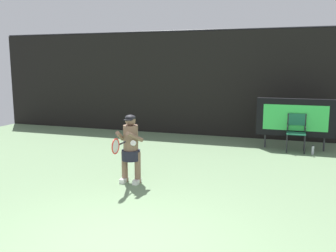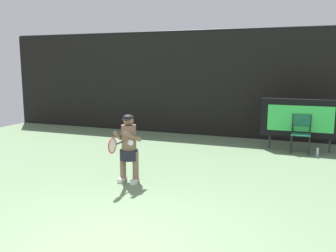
{
  "view_description": "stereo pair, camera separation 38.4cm",
  "coord_description": "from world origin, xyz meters",
  "px_view_note": "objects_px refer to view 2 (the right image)",
  "views": [
    {
      "loc": [
        2.12,
        -4.23,
        2.49
      ],
      "look_at": [
        -0.63,
        3.96,
        1.05
      ],
      "focal_mm": 39.82,
      "sensor_mm": 36.0,
      "label": 1
    },
    {
      "loc": [
        2.48,
        -4.1,
        2.49
      ],
      "look_at": [
        -0.63,
        3.96,
        1.05
      ],
      "focal_mm": 39.82,
      "sensor_mm": 36.0,
      "label": 2
    }
  ],
  "objects_px": {
    "scoreboard": "(300,118)",
    "umpire_chair": "(301,131)",
    "water_bottle": "(318,152)",
    "tennis_player": "(129,146)",
    "tennis_racket": "(113,145)"
  },
  "relations": [
    {
      "from": "scoreboard",
      "to": "umpire_chair",
      "type": "height_order",
      "value": "scoreboard"
    },
    {
      "from": "water_bottle",
      "to": "tennis_player",
      "type": "relative_size",
      "value": 0.18
    },
    {
      "from": "umpire_chair",
      "to": "tennis_racket",
      "type": "xyz_separation_m",
      "value": [
        -3.35,
        -4.74,
        0.3
      ]
    },
    {
      "from": "tennis_racket",
      "to": "tennis_player",
      "type": "bearing_deg",
      "value": 87.47
    },
    {
      "from": "umpire_chair",
      "to": "tennis_racket",
      "type": "bearing_deg",
      "value": -125.25
    },
    {
      "from": "water_bottle",
      "to": "tennis_player",
      "type": "xyz_separation_m",
      "value": [
        -3.78,
        -3.88,
        0.67
      ]
    },
    {
      "from": "scoreboard",
      "to": "water_bottle",
      "type": "distance_m",
      "value": 1.1
    },
    {
      "from": "umpire_chair",
      "to": "tennis_player",
      "type": "xyz_separation_m",
      "value": [
        -3.32,
        -4.13,
        0.17
      ]
    },
    {
      "from": "umpire_chair",
      "to": "tennis_player",
      "type": "relative_size",
      "value": 0.74
    },
    {
      "from": "tennis_player",
      "to": "tennis_racket",
      "type": "xyz_separation_m",
      "value": [
        -0.03,
        -0.61,
        0.13
      ]
    },
    {
      "from": "scoreboard",
      "to": "water_bottle",
      "type": "relative_size",
      "value": 8.3
    },
    {
      "from": "scoreboard",
      "to": "tennis_racket",
      "type": "relative_size",
      "value": 3.65
    },
    {
      "from": "water_bottle",
      "to": "umpire_chair",
      "type": "bearing_deg",
      "value": 150.95
    },
    {
      "from": "tennis_player",
      "to": "scoreboard",
      "type": "bearing_deg",
      "value": 53.42
    },
    {
      "from": "umpire_chair",
      "to": "water_bottle",
      "type": "distance_m",
      "value": 0.72
    }
  ]
}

